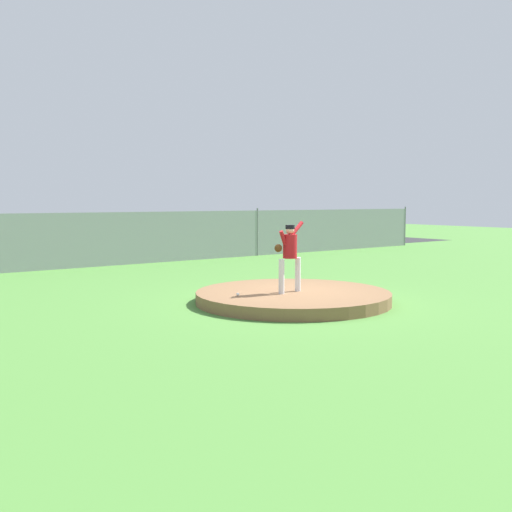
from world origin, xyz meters
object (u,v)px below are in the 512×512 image
(parked_car_navy, at_px, (93,237))
(parked_car_charcoal, at_px, (177,234))
(pitcher_youth, at_px, (289,251))
(parked_car_silver, at_px, (269,230))
(baseball, at_px, (238,294))

(parked_car_navy, distance_m, parked_car_charcoal, 4.36)
(parked_car_navy, xyz_separation_m, parked_car_charcoal, (4.35, 0.39, -0.00))
(pitcher_youth, distance_m, parked_car_navy, 14.25)
(parked_car_navy, distance_m, parked_car_silver, 9.68)
(pitcher_youth, distance_m, baseball, 1.57)
(baseball, relative_size, parked_car_charcoal, 0.02)
(pitcher_youth, distance_m, parked_car_charcoal, 15.56)
(baseball, bearing_deg, parked_car_navy, 80.86)
(pitcher_youth, xyz_separation_m, baseball, (-1.24, 0.28, -0.92))
(parked_car_navy, bearing_deg, pitcher_youth, -94.02)
(parked_car_silver, bearing_deg, parked_car_navy, -179.69)
(parked_car_navy, height_order, parked_car_silver, parked_car_silver)
(pitcher_youth, height_order, parked_car_navy, pitcher_youth)
(baseball, xyz_separation_m, parked_car_silver, (11.92, 13.98, 0.51))
(pitcher_youth, xyz_separation_m, parked_car_charcoal, (5.35, 14.61, -0.42))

